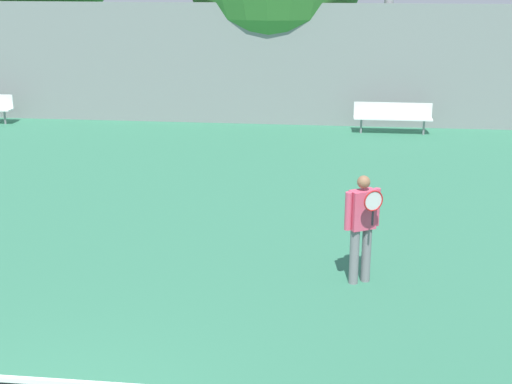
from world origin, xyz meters
name	(u,v)px	position (x,y,z in m)	size (l,w,h in m)	color
tennis_player	(362,223)	(3.40, 4.66, 0.94)	(0.54, 0.51, 1.66)	slate
bench_courtside_far	(393,115)	(4.56, 14.92, 0.54)	(2.19, 0.40, 0.87)	white
back_fence	(237,64)	(0.00, 15.77, 1.77)	(25.02, 0.06, 3.55)	gray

